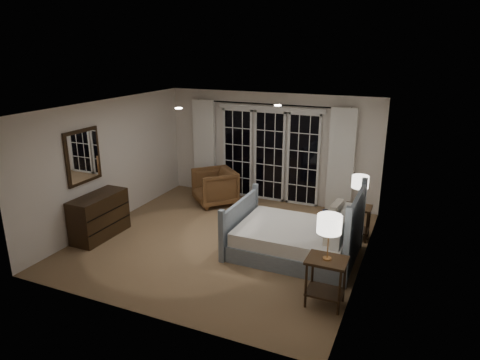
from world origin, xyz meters
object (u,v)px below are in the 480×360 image
at_px(nightstand_left, 326,275).
at_px(lamp_right, 360,182).
at_px(bed, 297,238).
at_px(nightstand_right, 357,217).
at_px(dresser, 99,216).
at_px(lamp_left, 329,224).
at_px(armchair, 215,187).

bearing_deg(nightstand_left, lamp_right, 88.98).
distance_m(bed, nightstand_right, 1.39).
relative_size(nightstand_right, dresser, 0.55).
height_order(nightstand_left, nightstand_right, nightstand_left).
bearing_deg(dresser, bed, 11.88).
distance_m(nightstand_right, lamp_left, 2.52).
distance_m(bed, lamp_left, 1.75).
bearing_deg(lamp_left, nightstand_left, 0.00).
bearing_deg(nightstand_left, lamp_left, 0.00).
bearing_deg(lamp_right, bed, -126.49).
xyz_separation_m(lamp_left, armchair, (-3.23, 2.97, -0.82)).
bearing_deg(nightstand_right, lamp_right, 180.00).
xyz_separation_m(lamp_right, armchair, (-3.28, 0.58, -0.71)).
distance_m(lamp_right, armchair, 3.40).
xyz_separation_m(bed, nightstand_left, (0.78, -1.28, 0.16)).
height_order(nightstand_right, lamp_right, lamp_right).
height_order(armchair, dresser, dresser).
height_order(bed, nightstand_left, bed).
distance_m(bed, armchair, 2.98).
height_order(nightstand_right, armchair, armchair).
bearing_deg(nightstand_left, nightstand_right, 88.98).
xyz_separation_m(bed, dresser, (-3.65, -0.77, 0.10)).
distance_m(bed, dresser, 3.73).
height_order(lamp_left, armchair, lamp_left).
relative_size(armchair, dresser, 0.76).
relative_size(bed, dresser, 1.79).
bearing_deg(dresser, nightstand_right, 22.79).
xyz_separation_m(bed, lamp_left, (0.78, -1.28, 0.91)).
relative_size(lamp_left, armchair, 0.72).
bearing_deg(nightstand_right, nightstand_left, -91.02).
height_order(nightstand_left, armchair, armchair).
xyz_separation_m(nightstand_right, armchair, (-3.28, 0.58, -0.02)).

